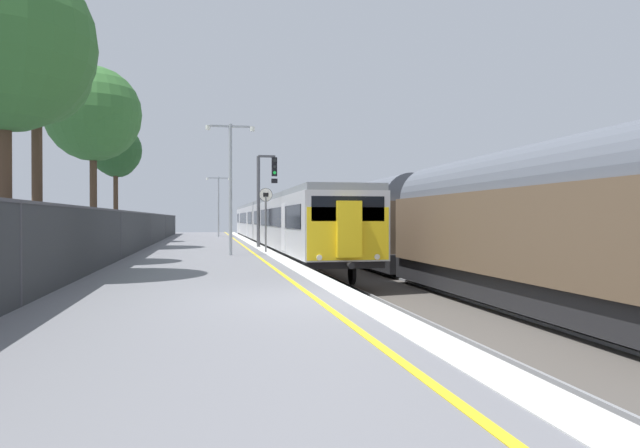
{
  "coord_description": "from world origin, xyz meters",
  "views": [
    {
      "loc": [
        -2.35,
        -10.59,
        1.5
      ],
      "look_at": [
        1.76,
        10.39,
        1.3
      ],
      "focal_mm": 32.59,
      "sensor_mm": 36.0,
      "label": 1
    }
  ],
  "objects_px": {
    "signal_gantry": "(264,190)",
    "background_tree_right": "(95,117)",
    "platform_lamp_far": "(218,201)",
    "background_tree_back": "(4,45)",
    "speed_limit_sign": "(266,212)",
    "background_tree_centre": "(33,77)",
    "commuter_train_at_platform": "(274,222)",
    "freight_train_adjacent_track": "(420,222)",
    "background_tree_left": "(116,153)",
    "platform_lamp_mid": "(230,177)"
  },
  "relations": [
    {
      "from": "signal_gantry",
      "to": "background_tree_right",
      "type": "height_order",
      "value": "background_tree_right"
    },
    {
      "from": "platform_lamp_far",
      "to": "background_tree_right",
      "type": "distance_m",
      "value": 19.83
    },
    {
      "from": "signal_gantry",
      "to": "background_tree_back",
      "type": "xyz_separation_m",
      "value": [
        -7.85,
        -15.31,
        2.71
      ]
    },
    {
      "from": "platform_lamp_far",
      "to": "speed_limit_sign",
      "type": "bearing_deg",
      "value": -85.96
    },
    {
      "from": "background_tree_centre",
      "to": "background_tree_right",
      "type": "height_order",
      "value": "background_tree_right"
    },
    {
      "from": "commuter_train_at_platform",
      "to": "background_tree_back",
      "type": "relative_size",
      "value": 5.23
    },
    {
      "from": "freight_train_adjacent_track",
      "to": "background_tree_back",
      "type": "xyz_separation_m",
      "value": [
        -13.32,
        -6.67,
        4.38
      ]
    },
    {
      "from": "background_tree_left",
      "to": "background_tree_back",
      "type": "xyz_separation_m",
      "value": [
        0.79,
        -23.37,
        0.05
      ]
    },
    {
      "from": "background_tree_left",
      "to": "background_tree_back",
      "type": "distance_m",
      "value": 23.39
    },
    {
      "from": "background_tree_centre",
      "to": "speed_limit_sign",
      "type": "bearing_deg",
      "value": 33.97
    },
    {
      "from": "freight_train_adjacent_track",
      "to": "background_tree_centre",
      "type": "xyz_separation_m",
      "value": [
        -14.0,
        -1.74,
        4.76
      ]
    },
    {
      "from": "background_tree_back",
      "to": "platform_lamp_far",
      "type": "bearing_deg",
      "value": 80.11
    },
    {
      "from": "background_tree_left",
      "to": "background_tree_right",
      "type": "bearing_deg",
      "value": -88.43
    },
    {
      "from": "signal_gantry",
      "to": "background_tree_centre",
      "type": "bearing_deg",
      "value": -129.39
    },
    {
      "from": "commuter_train_at_platform",
      "to": "background_tree_centre",
      "type": "xyz_separation_m",
      "value": [
        -9.99,
        -18.51,
        4.87
      ]
    },
    {
      "from": "speed_limit_sign",
      "to": "background_tree_back",
      "type": "distance_m",
      "value": 13.41
    },
    {
      "from": "commuter_train_at_platform",
      "to": "platform_lamp_far",
      "type": "distance_m",
      "value": 10.78
    },
    {
      "from": "commuter_train_at_platform",
      "to": "platform_lamp_mid",
      "type": "distance_m",
      "value": 15.38
    },
    {
      "from": "signal_gantry",
      "to": "platform_lamp_far",
      "type": "distance_m",
      "value": 18.3
    },
    {
      "from": "signal_gantry",
      "to": "background_tree_left",
      "type": "relative_size",
      "value": 0.65
    },
    {
      "from": "signal_gantry",
      "to": "platform_lamp_far",
      "type": "bearing_deg",
      "value": 96.3
    },
    {
      "from": "freight_train_adjacent_track",
      "to": "platform_lamp_mid",
      "type": "bearing_deg",
      "value": 165.65
    },
    {
      "from": "speed_limit_sign",
      "to": "background_tree_centre",
      "type": "xyz_separation_m",
      "value": [
        -8.15,
        -5.49,
        4.32
      ]
    },
    {
      "from": "platform_lamp_far",
      "to": "background_tree_centre",
      "type": "bearing_deg",
      "value": -102.85
    },
    {
      "from": "freight_train_adjacent_track",
      "to": "platform_lamp_far",
      "type": "height_order",
      "value": "platform_lamp_far"
    },
    {
      "from": "freight_train_adjacent_track",
      "to": "background_tree_back",
      "type": "distance_m",
      "value": 15.53
    },
    {
      "from": "background_tree_left",
      "to": "background_tree_centre",
      "type": "height_order",
      "value": "background_tree_centre"
    },
    {
      "from": "speed_limit_sign",
      "to": "background_tree_left",
      "type": "relative_size",
      "value": 0.38
    },
    {
      "from": "speed_limit_sign",
      "to": "background_tree_left",
      "type": "bearing_deg",
      "value": 122.54
    },
    {
      "from": "platform_lamp_mid",
      "to": "background_tree_right",
      "type": "distance_m",
      "value": 9.74
    },
    {
      "from": "freight_train_adjacent_track",
      "to": "background_tree_back",
      "type": "relative_size",
      "value": 3.79
    },
    {
      "from": "platform_lamp_far",
      "to": "background_tree_right",
      "type": "xyz_separation_m",
      "value": [
        -6.41,
        -18.42,
        3.6
      ]
    },
    {
      "from": "platform_lamp_far",
      "to": "background_tree_right",
      "type": "height_order",
      "value": "background_tree_right"
    },
    {
      "from": "platform_lamp_mid",
      "to": "background_tree_centre",
      "type": "distance_m",
      "value": 8.03
    },
    {
      "from": "signal_gantry",
      "to": "platform_lamp_mid",
      "type": "height_order",
      "value": "platform_lamp_mid"
    },
    {
      "from": "speed_limit_sign",
      "to": "background_tree_centre",
      "type": "height_order",
      "value": "background_tree_centre"
    },
    {
      "from": "platform_lamp_mid",
      "to": "platform_lamp_far",
      "type": "xyz_separation_m",
      "value": [
        0.0,
        24.92,
        -0.21
      ]
    },
    {
      "from": "signal_gantry",
      "to": "background_tree_left",
      "type": "bearing_deg",
      "value": 136.99
    },
    {
      "from": "platform_lamp_far",
      "to": "background_tree_centre",
      "type": "distance_m",
      "value": 29.48
    },
    {
      "from": "freight_train_adjacent_track",
      "to": "platform_lamp_mid",
      "type": "distance_m",
      "value": 7.93
    },
    {
      "from": "signal_gantry",
      "to": "speed_limit_sign",
      "type": "height_order",
      "value": "signal_gantry"
    },
    {
      "from": "freight_train_adjacent_track",
      "to": "background_tree_right",
      "type": "relative_size",
      "value": 3.37
    },
    {
      "from": "commuter_train_at_platform",
      "to": "background_tree_left",
      "type": "xyz_separation_m",
      "value": [
        -10.11,
        -0.07,
        4.44
      ]
    },
    {
      "from": "background_tree_right",
      "to": "commuter_train_at_platform",
      "type": "bearing_deg",
      "value": 40.21
    },
    {
      "from": "platform_lamp_mid",
      "to": "background_tree_back",
      "type": "bearing_deg",
      "value": -124.24
    },
    {
      "from": "commuter_train_at_platform",
      "to": "background_tree_back",
      "type": "distance_m",
      "value": 25.62
    },
    {
      "from": "signal_gantry",
      "to": "background_tree_centre",
      "type": "xyz_separation_m",
      "value": [
        -8.52,
        -10.38,
        3.09
      ]
    },
    {
      "from": "background_tree_centre",
      "to": "background_tree_right",
      "type": "xyz_separation_m",
      "value": [
        0.11,
        10.15,
        0.45
      ]
    },
    {
      "from": "platform_lamp_mid",
      "to": "background_tree_right",
      "type": "bearing_deg",
      "value": 134.58
    },
    {
      "from": "speed_limit_sign",
      "to": "background_tree_right",
      "type": "xyz_separation_m",
      "value": [
        -8.04,
        4.66,
        4.77
      ]
    }
  ]
}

